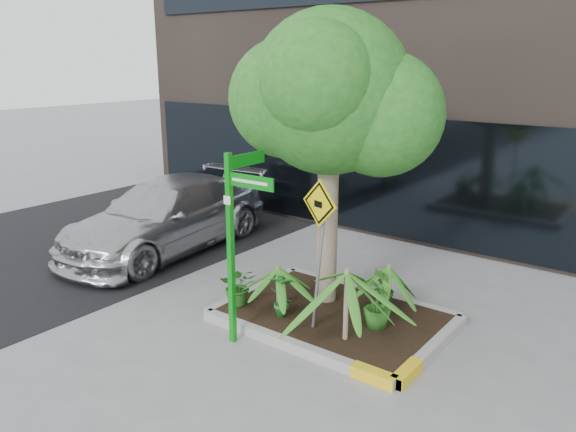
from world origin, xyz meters
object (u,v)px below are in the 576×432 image
Objects in this scene: tree at (330,93)px; parked_car at (167,216)px; street_sign_post at (236,229)px; cattle_sign at (319,229)px.

tree is 0.93× the size of parked_car.
street_sign_post is (3.87, -2.09, 0.94)m from parked_car.
cattle_sign is (4.68, -1.27, 0.89)m from parked_car.
tree reaches higher than street_sign_post.
street_sign_post is at bearing -120.06° from cattle_sign.
parked_car is 1.85× the size of street_sign_post.
parked_car is (-4.24, 0.40, -2.67)m from tree.
street_sign_post is 1.25× the size of cattle_sign.
street_sign_post is at bearing -102.42° from tree.
cattle_sign is at bearing -63.71° from tree.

